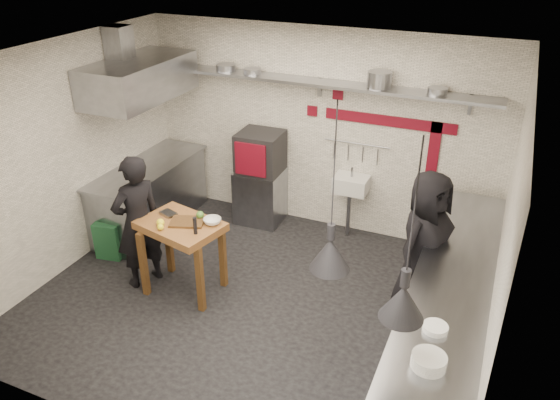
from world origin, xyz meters
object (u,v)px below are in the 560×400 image
at_px(prep_table, 183,257).
at_px(chef_right, 424,244).
at_px(combi_oven, 260,152).
at_px(oven_stand, 260,195).
at_px(green_bin, 112,238).
at_px(chef_left, 138,222).

bearing_deg(prep_table, chef_right, 29.54).
distance_m(combi_oven, chef_right, 2.74).
height_order(oven_stand, combi_oven, combi_oven).
xyz_separation_m(oven_stand, chef_right, (2.52, -1.15, 0.44)).
xyz_separation_m(green_bin, chef_left, (0.76, -0.34, 0.58)).
relative_size(chef_left, chef_right, 0.98).
distance_m(oven_stand, combi_oven, 0.69).
height_order(prep_table, chef_left, chef_left).
bearing_deg(green_bin, combi_oven, 48.33).
distance_m(oven_stand, prep_table, 1.92).
relative_size(combi_oven, prep_table, 0.65).
bearing_deg(chef_right, green_bin, 119.80).
bearing_deg(chef_left, green_bin, -90.32).
xyz_separation_m(prep_table, chef_right, (2.60, 0.77, 0.38)).
xyz_separation_m(prep_table, chef_left, (-0.55, -0.05, 0.37)).
xyz_separation_m(oven_stand, combi_oven, (0.03, -0.03, 0.69)).
bearing_deg(green_bin, prep_table, -12.32).
relative_size(oven_stand, chef_left, 0.48).
bearing_deg(chef_left, oven_stand, -174.07).
bearing_deg(chef_right, oven_stand, 88.19).
xyz_separation_m(green_bin, chef_right, (3.91, 0.49, 0.59)).
height_order(green_bin, chef_right, chef_right).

